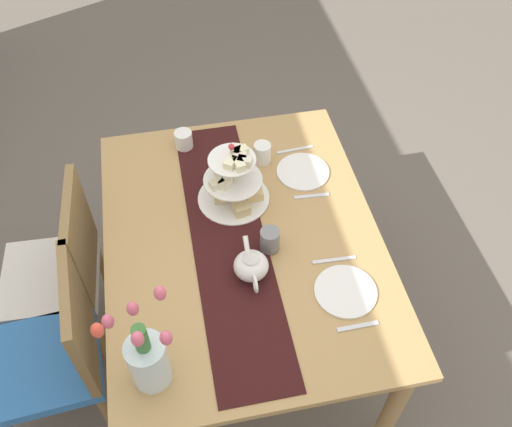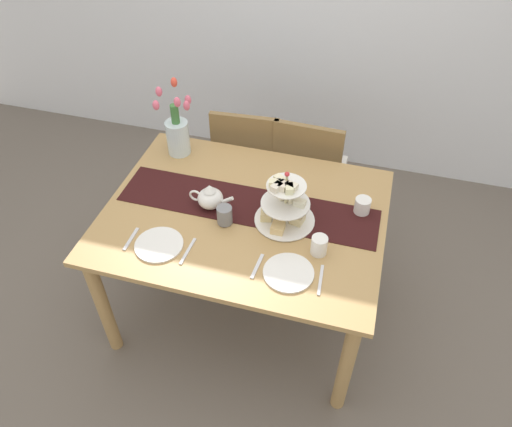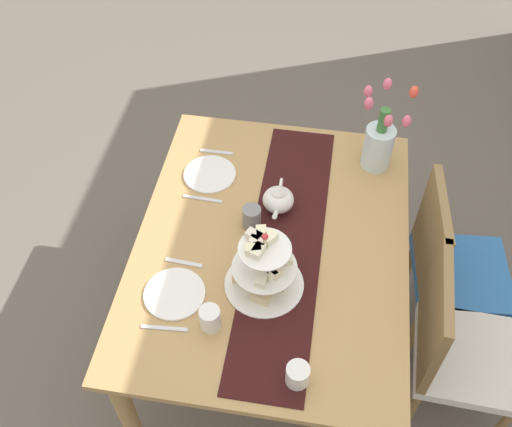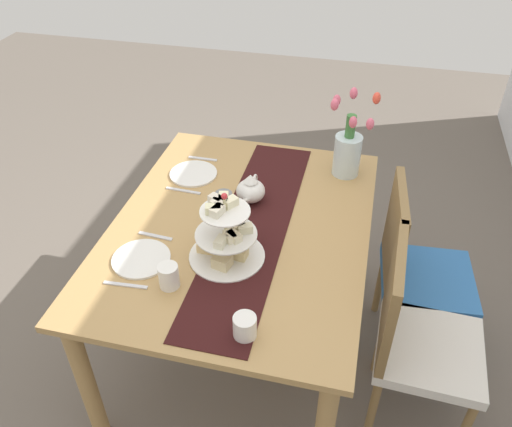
% 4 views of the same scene
% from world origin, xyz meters
% --- Properties ---
extents(ground_plane, '(8.00, 8.00, 0.00)m').
position_xyz_m(ground_plane, '(0.00, 0.00, 0.00)').
color(ground_plane, '#6B6056').
extents(dining_table, '(1.41, 1.08, 0.77)m').
position_xyz_m(dining_table, '(0.00, 0.00, 0.66)').
color(dining_table, tan).
rests_on(dining_table, ground_plane).
extents(chair_left, '(0.45, 0.45, 0.91)m').
position_xyz_m(chair_left, '(-0.21, 0.77, 0.50)').
color(chair_left, olive).
rests_on(chair_left, ground_plane).
extents(chair_right, '(0.44, 0.44, 0.91)m').
position_xyz_m(chair_right, '(0.20, 0.77, 0.50)').
color(chair_right, olive).
rests_on(chair_right, ground_plane).
extents(table_runner, '(1.33, 0.29, 0.00)m').
position_xyz_m(table_runner, '(0.00, 0.06, 0.77)').
color(table_runner, black).
rests_on(table_runner, dining_table).
extents(tiered_cake_stand, '(0.30, 0.30, 0.30)m').
position_xyz_m(tiered_cake_stand, '(0.21, -0.00, 0.88)').
color(tiered_cake_stand, beige).
rests_on(tiered_cake_stand, table_runner).
extents(teapot, '(0.24, 0.13, 0.14)m').
position_xyz_m(teapot, '(-0.18, 0.00, 0.83)').
color(teapot, white).
rests_on(teapot, table_runner).
extents(tulip_vase, '(0.18, 0.21, 0.42)m').
position_xyz_m(tulip_vase, '(-0.51, 0.39, 0.91)').
color(tulip_vase, silver).
rests_on(tulip_vase, dining_table).
extents(cream_jug, '(0.08, 0.08, 0.08)m').
position_xyz_m(cream_jug, '(0.57, 0.17, 0.81)').
color(cream_jug, white).
rests_on(cream_jug, dining_table).
extents(dinner_plate_left, '(0.23, 0.23, 0.01)m').
position_xyz_m(dinner_plate_left, '(-0.32, -0.32, 0.78)').
color(dinner_plate_left, white).
rests_on(dinner_plate_left, dining_table).
extents(fork_left, '(0.02, 0.15, 0.01)m').
position_xyz_m(fork_left, '(-0.47, -0.32, 0.77)').
color(fork_left, silver).
rests_on(fork_left, dining_table).
extents(knife_left, '(0.02, 0.17, 0.01)m').
position_xyz_m(knife_left, '(-0.18, -0.32, 0.77)').
color(knife_left, silver).
rests_on(knife_left, dining_table).
extents(dinner_plate_right, '(0.23, 0.23, 0.01)m').
position_xyz_m(dinner_plate_right, '(0.30, -0.32, 0.78)').
color(dinner_plate_right, white).
rests_on(dinner_plate_right, dining_table).
extents(fork_right, '(0.03, 0.15, 0.01)m').
position_xyz_m(fork_right, '(0.16, -0.32, 0.77)').
color(fork_right, silver).
rests_on(fork_right, dining_table).
extents(knife_right, '(0.03, 0.17, 0.01)m').
position_xyz_m(knife_right, '(0.45, -0.32, 0.77)').
color(knife_right, silver).
rests_on(knife_right, dining_table).
extents(mug_grey, '(0.08, 0.08, 0.09)m').
position_xyz_m(mug_grey, '(-0.07, -0.09, 0.82)').
color(mug_grey, slate).
rests_on(mug_grey, table_runner).
extents(mug_white_text, '(0.08, 0.08, 0.09)m').
position_xyz_m(mug_white_text, '(0.41, -0.16, 0.82)').
color(mug_white_text, white).
rests_on(mug_white_text, dining_table).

